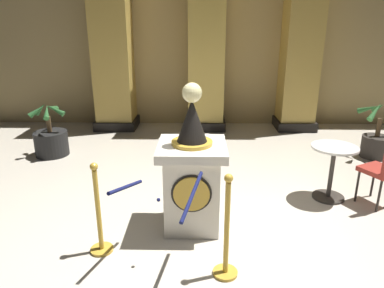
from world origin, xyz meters
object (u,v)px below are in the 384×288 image
object	(u,v)px
stanchion_far	(226,241)
cafe_table	(332,165)
potted_palm_left	(51,140)
stanchion_near	(99,222)
potted_palm_right	(376,140)
pedestal_clock	(192,175)

from	to	relation	value
stanchion_far	cafe_table	world-z (taller)	stanchion_far
potted_palm_left	cafe_table	world-z (taller)	potted_palm_left
stanchion_far	cafe_table	xyz separation A→B (m)	(1.53, 1.59, 0.12)
stanchion_near	potted_palm_left	distance (m)	3.29
potted_palm_left	potted_palm_right	xyz separation A→B (m)	(5.82, 0.00, 0.04)
stanchion_far	potted_palm_right	distance (m)	4.30
stanchion_far	potted_palm_right	xyz separation A→B (m)	(2.89, 3.19, -0.05)
pedestal_clock	cafe_table	xyz separation A→B (m)	(1.86, 0.72, -0.16)
pedestal_clock	potted_palm_right	xyz separation A→B (m)	(3.23, 2.32, -0.33)
stanchion_far	potted_palm_left	size ratio (longest dim) A/B	1.05
stanchion_far	potted_palm_right	world-z (taller)	stanchion_far
stanchion_near	cafe_table	xyz separation A→B (m)	(2.81, 1.25, 0.14)
pedestal_clock	potted_palm_left	distance (m)	3.50
stanchion_far	potted_palm_left	world-z (taller)	stanchion_far
stanchion_near	potted_palm_right	bearing A→B (deg)	34.27
pedestal_clock	stanchion_far	xyz separation A→B (m)	(0.34, -0.86, -0.28)
potted_palm_right	cafe_table	distance (m)	2.11
stanchion_near	pedestal_clock	bearing A→B (deg)	28.83
stanchion_near	cafe_table	world-z (taller)	stanchion_near
potted_palm_left	cafe_table	xyz separation A→B (m)	(4.45, -1.60, 0.20)
potted_palm_left	cafe_table	size ratio (longest dim) A/B	1.31
pedestal_clock	stanchion_near	world-z (taller)	pedestal_clock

